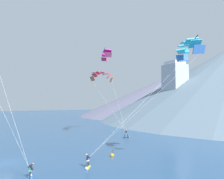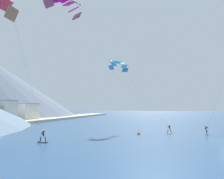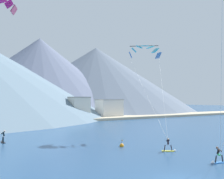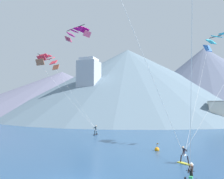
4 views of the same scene
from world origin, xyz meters
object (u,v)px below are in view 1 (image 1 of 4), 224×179
kitesurfer_near_lead (30,173)px  parafoil_kite_distant_high_outer (106,54)px  parafoil_kite_mid_center (188,48)px  parafoil_kite_near_trail (102,76)px  kitesurfer_near_trail (127,135)px  race_marker_buoy (112,155)px  kitesurfer_mid_center (87,164)px

kitesurfer_near_lead → parafoil_kite_distant_high_outer: bearing=133.4°
kitesurfer_near_lead → parafoil_kite_mid_center: (5.35, 17.70, 14.11)m
parafoil_kite_near_trail → parafoil_kite_distant_high_outer: 10.14m
kitesurfer_near_trail → parafoil_kite_distant_high_outer: 18.60m
kitesurfer_near_trail → parafoil_kite_distant_high_outer: bearing=-114.8°
parafoil_kite_mid_center → parafoil_kite_distant_high_outer: bearing=176.6°
kitesurfer_near_trail → parafoil_kite_near_trail: size_ratio=0.13×
parafoil_kite_distant_high_outer → kitesurfer_near_trail: bearing=65.2°
parafoil_kite_near_trail → parafoil_kite_distant_high_outer: bearing=-22.5°
kitesurfer_near_lead → parafoil_kite_distant_high_outer: 31.98m
kitesurfer_near_lead → race_marker_buoy: (-3.38, 11.74, -0.29)m
kitesurfer_near_lead → kitesurfer_near_trail: kitesurfer_near_trail is taller
parafoil_kite_near_trail → kitesurfer_near_trail: bearing=3.0°
kitesurfer_near_lead → kitesurfer_mid_center: 6.34m
kitesurfer_mid_center → race_marker_buoy: (-3.33, 5.39, -0.31)m
kitesurfer_mid_center → parafoil_kite_near_trail: parafoil_kite_near_trail is taller
race_marker_buoy → parafoil_kite_near_trail: bearing=154.9°
kitesurfer_mid_center → race_marker_buoy: bearing=121.7°
kitesurfer_mid_center → parafoil_kite_distant_high_outer: (-18.05, 12.76, 18.14)m
kitesurfer_near_trail → kitesurfer_mid_center: bearing=-46.4°
parafoil_kite_distant_high_outer → race_marker_buoy: 24.72m
parafoil_kite_near_trail → parafoil_kite_distant_high_outer: size_ratio=2.57×
kitesurfer_mid_center → parafoil_kite_near_trail: (-26.73, 16.36, 14.33)m
kitesurfer_near_trail → parafoil_kite_distant_high_outer: size_ratio=0.33×
kitesurfer_mid_center → parafoil_kite_mid_center: bearing=64.6°
parafoil_kite_near_trail → parafoil_kite_mid_center: parafoil_kite_near_trail is taller
kitesurfer_near_lead → parafoil_kite_mid_center: bearing=73.2°
kitesurfer_mid_center → kitesurfer_near_trail: bearing=133.6°
race_marker_buoy → kitesurfer_near_trail: bearing=138.0°
parafoil_kite_mid_center → race_marker_buoy: parafoil_kite_mid_center is taller
kitesurfer_near_trail → parafoil_kite_mid_center: size_ratio=0.13×
parafoil_kite_mid_center → race_marker_buoy: size_ratio=14.01×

